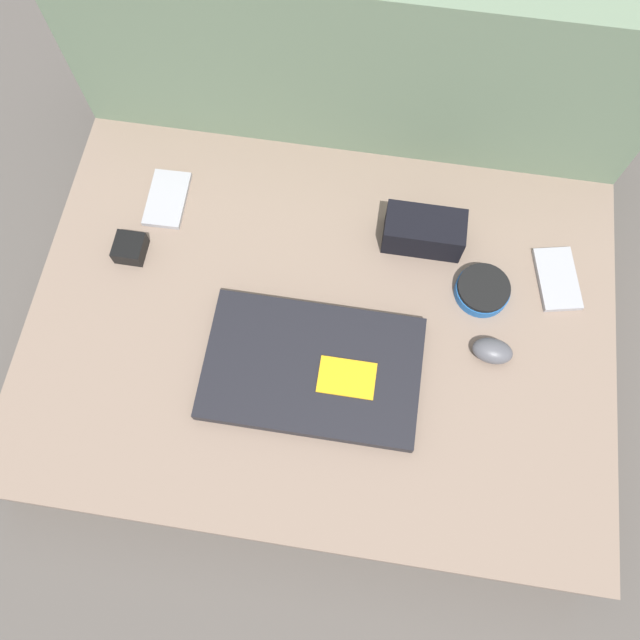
{
  "coord_description": "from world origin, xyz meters",
  "views": [
    {
      "loc": [
        0.06,
        -0.36,
        1.12
      ],
      "look_at": [
        0.0,
        0.0,
        0.16
      ],
      "focal_mm": 35.0,
      "sensor_mm": 36.0,
      "label": 1
    }
  ],
  "objects": [
    {
      "name": "couch_backrest",
      "position": [
        0.0,
        0.45,
        0.24
      ],
      "size": [
        0.98,
        0.2,
        0.48
      ],
      "color": "#60755B",
      "rests_on": "ground_plane"
    },
    {
      "name": "speaker_puck",
      "position": [
        0.26,
        0.1,
        0.16
      ],
      "size": [
        0.09,
        0.09,
        0.03
      ],
      "color": "#1E569E",
      "rests_on": "couch_seat"
    },
    {
      "name": "phone_silver",
      "position": [
        -0.31,
        0.19,
        0.15
      ],
      "size": [
        0.07,
        0.12,
        0.01
      ],
      "rotation": [
        0.0,
        0.0,
        0.03
      ],
      "color": "#99999E",
      "rests_on": "couch_seat"
    },
    {
      "name": "laptop",
      "position": [
        -0.0,
        -0.08,
        0.16
      ],
      "size": [
        0.34,
        0.22,
        0.03
      ],
      "rotation": [
        0.0,
        0.0,
        0.0
      ],
      "color": "black",
      "rests_on": "couch_seat"
    },
    {
      "name": "couch_seat",
      "position": [
        0.0,
        0.0,
        0.07
      ],
      "size": [
        0.98,
        0.7,
        0.14
      ],
      "color": "#7A6656",
      "rests_on": "ground_plane"
    },
    {
      "name": "charger_brick",
      "position": [
        -0.34,
        0.08,
        0.16
      ],
      "size": [
        0.05,
        0.05,
        0.03
      ],
      "color": "black",
      "rests_on": "couch_seat"
    },
    {
      "name": "computer_mouse",
      "position": [
        0.28,
        -0.01,
        0.16
      ],
      "size": [
        0.07,
        0.05,
        0.03
      ],
      "rotation": [
        0.0,
        0.0,
        -0.09
      ],
      "color": "#4C4C51",
      "rests_on": "couch_seat"
    },
    {
      "name": "ground_plane",
      "position": [
        0.0,
        0.0,
        0.0
      ],
      "size": [
        8.0,
        8.0,
        0.0
      ],
      "primitive_type": "plane",
      "color": "#4C4742"
    },
    {
      "name": "phone_black",
      "position": [
        0.39,
        0.14,
        0.15
      ],
      "size": [
        0.09,
        0.13,
        0.01
      ],
      "rotation": [
        0.0,
        0.0,
        0.21
      ],
      "color": "#99999E",
      "rests_on": "couch_seat"
    },
    {
      "name": "camera_pouch",
      "position": [
        0.15,
        0.18,
        0.18
      ],
      "size": [
        0.14,
        0.07,
        0.06
      ],
      "color": "black",
      "rests_on": "couch_seat"
    }
  ]
}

